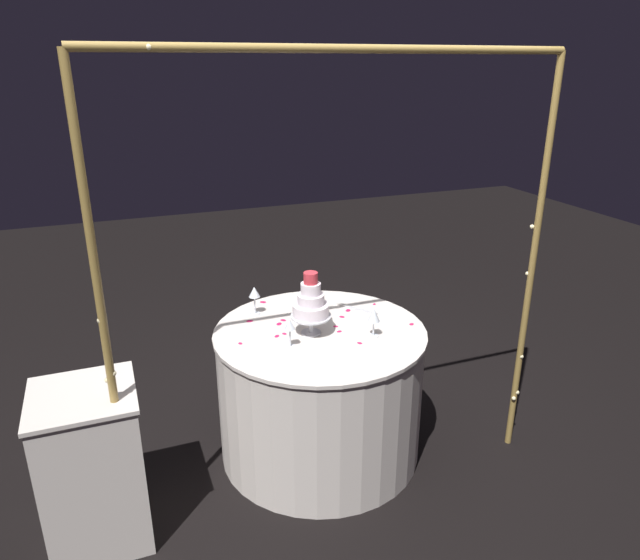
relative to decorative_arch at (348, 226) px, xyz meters
name	(u,v)px	position (x,y,z in m)	size (l,w,h in m)	color
ground_plane	(320,448)	(0.00, -0.35, -1.46)	(12.00, 12.00, 0.00)	black
decorative_arch	(348,226)	(0.00, 0.00, 0.00)	(2.22, 0.06, 2.23)	olive
main_table	(320,392)	(0.00, -0.35, -1.07)	(1.17, 1.17, 0.78)	silver
side_table	(93,467)	(1.22, -0.11, -1.07)	(0.46, 0.46, 0.79)	silver
tiered_cake	(311,304)	(0.06, -0.34, -0.51)	(0.22, 0.22, 0.35)	silver
wine_glass_0	(290,326)	(0.21, -0.22, -0.57)	(0.06, 0.06, 0.16)	silver
wine_glass_1	(254,293)	(0.27, -0.70, -0.55)	(0.07, 0.07, 0.17)	silver
wine_glass_2	(374,316)	(-0.24, -0.18, -0.57)	(0.07, 0.07, 0.16)	silver
cake_knife	(353,308)	(-0.29, -0.56, -0.68)	(0.19, 0.25, 0.01)	silver
rose_petal_0	(284,334)	(0.20, -0.38, -0.68)	(0.03, 0.02, 0.00)	#C61951
rose_petal_1	(336,326)	(-0.10, -0.36, -0.68)	(0.03, 0.02, 0.00)	#C61951
rose_petal_2	(299,302)	(-0.02, -0.77, -0.68)	(0.03, 0.02, 0.00)	#C61951
rose_petal_3	(301,295)	(-0.07, -0.87, -0.68)	(0.04, 0.03, 0.00)	#C61951
rose_petal_4	(342,317)	(-0.18, -0.47, -0.68)	(0.03, 0.02, 0.00)	#C61951
rose_petal_5	(250,321)	(0.33, -0.61, -0.68)	(0.04, 0.03, 0.00)	#C61951
rose_petal_6	(240,343)	(0.45, -0.35, -0.68)	(0.03, 0.02, 0.00)	#C61951
rose_petal_7	(279,324)	(0.19, -0.51, -0.68)	(0.04, 0.03, 0.00)	#C61951
rose_petal_8	(374,304)	(-0.44, -0.57, -0.68)	(0.03, 0.02, 0.00)	#C61951
rose_petal_9	(283,320)	(0.15, -0.55, -0.68)	(0.03, 0.02, 0.00)	#C61951
rose_petal_10	(277,336)	(0.24, -0.37, -0.68)	(0.03, 0.02, 0.00)	#C61951
rose_petal_11	(263,302)	(0.19, -0.84, -0.68)	(0.04, 0.03, 0.00)	#C61951
rose_petal_12	(348,310)	(-0.25, -0.54, -0.68)	(0.04, 0.03, 0.00)	#C61951
rose_petal_13	(301,320)	(0.05, -0.52, -0.68)	(0.02, 0.02, 0.00)	#C61951
rose_petal_14	(298,302)	(-0.01, -0.76, -0.68)	(0.04, 0.02, 0.00)	#C61951
rose_petal_15	(412,324)	(-0.51, -0.24, -0.68)	(0.03, 0.02, 0.00)	#C61951
rose_petal_16	(360,343)	(-0.14, -0.13, -0.68)	(0.03, 0.02, 0.00)	#C61951
rose_petal_17	(339,331)	(-0.09, -0.30, -0.68)	(0.03, 0.02, 0.00)	#C61951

